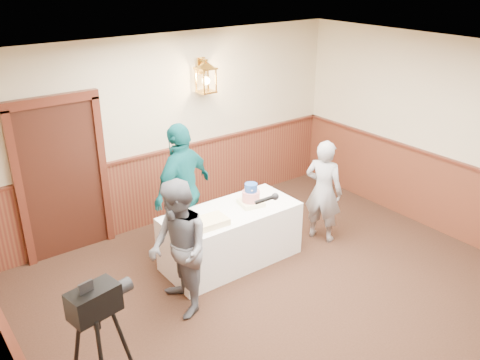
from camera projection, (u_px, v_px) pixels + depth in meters
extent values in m
plane|color=black|center=(334.00, 338.00, 5.42)|extent=(7.00, 7.00, 0.00)
cube|color=beige|center=(166.00, 131.00, 7.43)|extent=(6.00, 0.02, 2.80)
cube|color=beige|center=(20.00, 357.00, 3.22)|extent=(0.02, 7.00, 2.80)
cube|color=white|center=(359.00, 77.00, 4.30)|extent=(6.00, 7.00, 0.02)
cube|color=#522117|center=(170.00, 185.00, 7.76)|extent=(5.98, 0.04, 1.10)
cube|color=#4A1E13|center=(168.00, 150.00, 7.52)|extent=(5.98, 0.07, 0.04)
cube|color=black|center=(62.00, 180.00, 6.66)|extent=(1.00, 0.06, 2.10)
cube|color=white|center=(231.00, 236.00, 6.67)|extent=(1.80, 0.80, 0.75)
cube|color=#FFF9BC|center=(251.00, 203.00, 6.67)|extent=(0.35, 0.35, 0.06)
cylinder|color=red|center=(251.00, 196.00, 6.63)|extent=(0.23, 0.23, 0.14)
cylinder|color=#214996|center=(251.00, 187.00, 6.58)|extent=(0.17, 0.17, 0.11)
cube|color=#FFD698|center=(211.00, 221.00, 6.17)|extent=(0.40, 0.32, 0.08)
cube|color=#8FC98E|center=(184.00, 219.00, 6.24)|extent=(0.37, 0.33, 0.07)
imported|color=#585A62|center=(178.00, 250.00, 5.55)|extent=(0.74, 0.87, 1.60)
cylinder|color=black|center=(264.00, 200.00, 5.68)|extent=(0.23, 0.12, 0.09)
sphere|color=black|center=(275.00, 197.00, 5.70)|extent=(0.08, 0.08, 0.08)
imported|color=gray|center=(323.00, 191.00, 7.08)|extent=(0.54, 0.64, 1.49)
imported|color=#0D575B|center=(183.00, 190.00, 6.69)|extent=(1.17, 0.82, 1.84)
cube|color=black|center=(94.00, 302.00, 3.72)|extent=(0.40, 0.27, 0.22)
cylinder|color=black|center=(121.00, 287.00, 3.88)|extent=(0.17, 0.14, 0.11)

